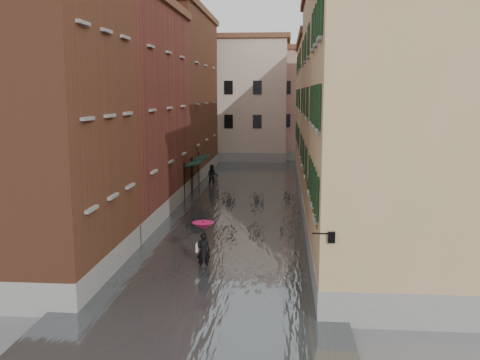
% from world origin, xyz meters
% --- Properties ---
extents(ground, '(120.00, 120.00, 0.00)m').
position_xyz_m(ground, '(0.00, 0.00, 0.00)').
color(ground, slate).
rests_on(ground, ground).
extents(floodwater, '(10.00, 60.00, 0.20)m').
position_xyz_m(floodwater, '(0.00, 13.00, 0.10)').
color(floodwater, '#4F5557').
rests_on(floodwater, ground).
extents(building_left_near, '(6.00, 8.00, 13.00)m').
position_xyz_m(building_left_near, '(-7.00, -2.00, 6.50)').
color(building_left_near, brown).
rests_on(building_left_near, ground).
extents(building_left_mid, '(6.00, 14.00, 12.50)m').
position_xyz_m(building_left_mid, '(-7.00, 9.00, 6.25)').
color(building_left_mid, brown).
rests_on(building_left_mid, ground).
extents(building_left_far, '(6.00, 16.00, 14.00)m').
position_xyz_m(building_left_far, '(-7.00, 24.00, 7.00)').
color(building_left_far, brown).
rests_on(building_left_far, ground).
extents(building_right_near, '(6.00, 8.00, 11.50)m').
position_xyz_m(building_right_near, '(7.00, -2.00, 5.75)').
color(building_right_near, tan).
rests_on(building_right_near, ground).
extents(building_right_mid, '(6.00, 14.00, 13.00)m').
position_xyz_m(building_right_mid, '(7.00, 9.00, 6.50)').
color(building_right_mid, tan).
rests_on(building_right_mid, ground).
extents(building_right_far, '(6.00, 16.00, 11.50)m').
position_xyz_m(building_right_far, '(7.00, 24.00, 5.75)').
color(building_right_far, tan).
rests_on(building_right_far, ground).
extents(building_end_cream, '(12.00, 9.00, 13.00)m').
position_xyz_m(building_end_cream, '(-3.00, 38.00, 6.50)').
color(building_end_cream, beige).
rests_on(building_end_cream, ground).
extents(building_end_pink, '(10.00, 9.00, 12.00)m').
position_xyz_m(building_end_pink, '(6.00, 40.00, 6.00)').
color(building_end_pink, tan).
rests_on(building_end_pink, ground).
extents(awning_near, '(1.09, 2.78, 2.80)m').
position_xyz_m(awning_near, '(-3.49, 14.58, 2.46)').
color(awning_near, black).
rests_on(awning_near, ground).
extents(awning_far, '(1.09, 3.08, 2.80)m').
position_xyz_m(awning_far, '(-3.49, 17.94, 2.47)').
color(awning_far, black).
rests_on(awning_far, ground).
extents(wall_lantern, '(0.71, 0.22, 0.35)m').
position_xyz_m(wall_lantern, '(4.33, -6.00, 3.01)').
color(wall_lantern, black).
rests_on(wall_lantern, ground).
extents(window_planters, '(0.59, 10.93, 0.84)m').
position_xyz_m(window_planters, '(4.12, 0.49, 3.51)').
color(window_planters, maroon).
rests_on(window_planters, ground).
extents(pedestrian_main, '(0.97, 0.97, 2.06)m').
position_xyz_m(pedestrian_main, '(-0.53, -0.67, 1.27)').
color(pedestrian_main, black).
rests_on(pedestrian_main, ground).
extents(pedestrian_far, '(0.98, 0.81, 1.82)m').
position_xyz_m(pedestrian_far, '(-2.82, 19.32, 0.91)').
color(pedestrian_far, black).
rests_on(pedestrian_far, ground).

